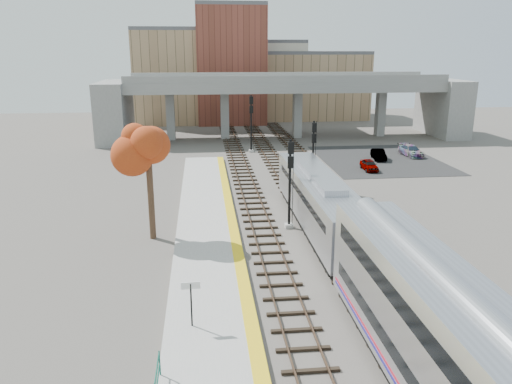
{
  "coord_description": "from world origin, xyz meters",
  "views": [
    {
      "loc": [
        -7.42,
        -29.67,
        13.06
      ],
      "look_at": [
        -3.46,
        6.77,
        2.5
      ],
      "focal_mm": 35.0,
      "sensor_mm": 36.0,
      "label": 1
    }
  ],
  "objects_px": {
    "locomotive": "(319,200)",
    "car_a": "(369,165)",
    "signal_mast_far": "(251,124)",
    "car_b": "(379,155)",
    "signal_mast_near": "(290,186)",
    "tree": "(148,146)",
    "car_c": "(411,151)",
    "signal_mast_mid": "(313,157)"
  },
  "relations": [
    {
      "from": "signal_mast_far",
      "to": "car_a",
      "type": "bearing_deg",
      "value": -43.97
    },
    {
      "from": "car_c",
      "to": "signal_mast_near",
      "type": "bearing_deg",
      "value": -133.25
    },
    {
      "from": "tree",
      "to": "car_a",
      "type": "relative_size",
      "value": 2.59
    },
    {
      "from": "tree",
      "to": "car_b",
      "type": "bearing_deg",
      "value": 43.27
    },
    {
      "from": "signal_mast_mid",
      "to": "car_b",
      "type": "xyz_separation_m",
      "value": [
        10.84,
        11.9,
        -2.49
      ]
    },
    {
      "from": "signal_mast_mid",
      "to": "car_a",
      "type": "bearing_deg",
      "value": 40.22
    },
    {
      "from": "locomotive",
      "to": "car_c",
      "type": "relative_size",
      "value": 4.19
    },
    {
      "from": "car_a",
      "to": "signal_mast_mid",
      "type": "bearing_deg",
      "value": -138.53
    },
    {
      "from": "signal_mast_mid",
      "to": "car_b",
      "type": "bearing_deg",
      "value": 47.65
    },
    {
      "from": "locomotive",
      "to": "signal_mast_near",
      "type": "height_order",
      "value": "signal_mast_near"
    },
    {
      "from": "tree",
      "to": "car_a",
      "type": "distance_m",
      "value": 29.29
    },
    {
      "from": "car_a",
      "to": "signal_mast_near",
      "type": "bearing_deg",
      "value": -123.53
    },
    {
      "from": "signal_mast_mid",
      "to": "car_b",
      "type": "height_order",
      "value": "signal_mast_mid"
    },
    {
      "from": "signal_mast_far",
      "to": "tree",
      "type": "relative_size",
      "value": 0.82
    },
    {
      "from": "locomotive",
      "to": "signal_mast_far",
      "type": "height_order",
      "value": "signal_mast_far"
    },
    {
      "from": "locomotive",
      "to": "car_a",
      "type": "distance_m",
      "value": 20.45
    },
    {
      "from": "signal_mast_far",
      "to": "car_a",
      "type": "height_order",
      "value": "signal_mast_far"
    },
    {
      "from": "signal_mast_far",
      "to": "tree",
      "type": "bearing_deg",
      "value": -108.55
    },
    {
      "from": "locomotive",
      "to": "tree",
      "type": "bearing_deg",
      "value": -177.66
    },
    {
      "from": "signal_mast_mid",
      "to": "car_c",
      "type": "bearing_deg",
      "value": 40.99
    },
    {
      "from": "tree",
      "to": "car_c",
      "type": "distance_m",
      "value": 39.5
    },
    {
      "from": "signal_mast_mid",
      "to": "locomotive",
      "type": "bearing_deg",
      "value": -100.19
    },
    {
      "from": "locomotive",
      "to": "car_a",
      "type": "relative_size",
      "value": 5.47
    },
    {
      "from": "signal_mast_mid",
      "to": "car_a",
      "type": "relative_size",
      "value": 1.88
    },
    {
      "from": "car_a",
      "to": "signal_mast_far",
      "type": "bearing_deg",
      "value": 137.28
    },
    {
      "from": "signal_mast_mid",
      "to": "signal_mast_far",
      "type": "xyz_separation_m",
      "value": [
        -4.1,
        18.28,
        0.56
      ]
    },
    {
      "from": "locomotive",
      "to": "signal_mast_near",
      "type": "xyz_separation_m",
      "value": [
        -2.1,
        0.52,
        1.03
      ]
    },
    {
      "from": "signal_mast_far",
      "to": "tree",
      "type": "distance_m",
      "value": 31.68
    },
    {
      "from": "tree",
      "to": "signal_mast_near",
      "type": "bearing_deg",
      "value": 5.78
    },
    {
      "from": "locomotive",
      "to": "signal_mast_far",
      "type": "distance_m",
      "value": 29.51
    },
    {
      "from": "locomotive",
      "to": "car_b",
      "type": "height_order",
      "value": "locomotive"
    },
    {
      "from": "locomotive",
      "to": "car_a",
      "type": "height_order",
      "value": "locomotive"
    },
    {
      "from": "signal_mast_mid",
      "to": "car_a",
      "type": "height_order",
      "value": "signal_mast_mid"
    },
    {
      "from": "car_a",
      "to": "car_b",
      "type": "distance_m",
      "value": 5.97
    },
    {
      "from": "signal_mast_near",
      "to": "signal_mast_mid",
      "type": "bearing_deg",
      "value": 68.86
    },
    {
      "from": "signal_mast_near",
      "to": "signal_mast_far",
      "type": "distance_m",
      "value": 28.89
    },
    {
      "from": "tree",
      "to": "car_c",
      "type": "bearing_deg",
      "value": 40.26
    },
    {
      "from": "signal_mast_far",
      "to": "car_b",
      "type": "distance_m",
      "value": 16.53
    },
    {
      "from": "signal_mast_near",
      "to": "car_c",
      "type": "height_order",
      "value": "signal_mast_near"
    },
    {
      "from": "locomotive",
      "to": "signal_mast_far",
      "type": "relative_size",
      "value": 2.59
    },
    {
      "from": "signal_mast_near",
      "to": "car_b",
      "type": "distance_m",
      "value": 27.14
    },
    {
      "from": "locomotive",
      "to": "signal_mast_near",
      "type": "distance_m",
      "value": 2.39
    }
  ]
}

